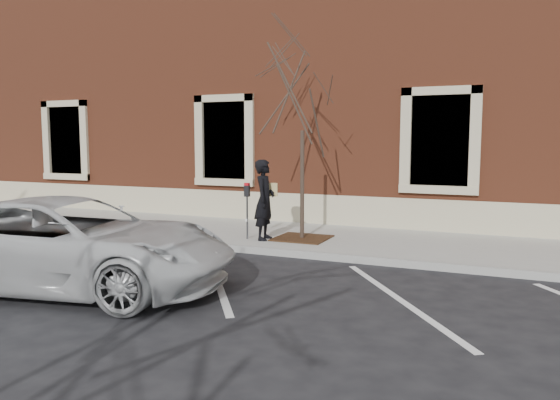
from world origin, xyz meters
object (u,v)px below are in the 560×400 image
at_px(sapling, 303,100).
at_px(parking_meter, 247,200).
at_px(man, 265,200).
at_px(white_truck, 69,244).

bearing_deg(sapling, parking_meter, -155.60).
bearing_deg(man, white_truck, 155.88).
height_order(man, parking_meter, man).
relative_size(sapling, white_truck, 0.84).
xyz_separation_m(man, sapling, (0.74, 0.44, 2.24)).
bearing_deg(man, sapling, -66.76).
xyz_separation_m(man, white_truck, (-1.37, -4.52, -0.32)).
relative_size(parking_meter, white_truck, 0.24).
xyz_separation_m(parking_meter, sapling, (1.15, 0.52, 2.25)).
bearing_deg(white_truck, man, -28.11).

